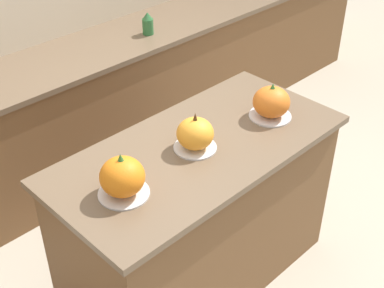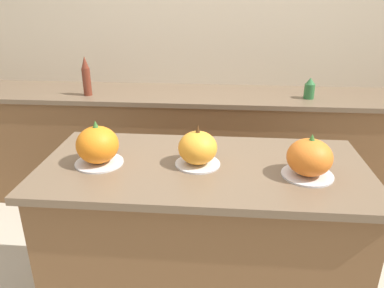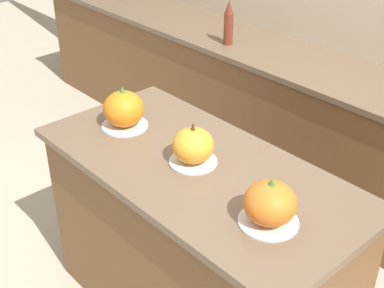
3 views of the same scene
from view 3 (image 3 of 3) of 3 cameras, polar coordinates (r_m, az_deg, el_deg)
kitchen_island at (r=2.54m, az=0.52°, el=-10.82°), size 1.50×0.73×0.91m
back_counter at (r=3.38m, az=16.69°, el=-0.68°), size 6.00×0.60×0.91m
pumpkin_cake_left at (r=2.54m, az=-7.30°, el=3.64°), size 0.22×0.22×0.21m
pumpkin_cake_center at (r=2.24m, az=0.04°, el=-0.30°), size 0.21×0.21×0.20m
pumpkin_cake_right at (r=1.92m, az=8.31°, el=-6.37°), size 0.22×0.22×0.19m
bottle_tall at (r=3.56m, az=3.92°, el=12.71°), size 0.06×0.06×0.29m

